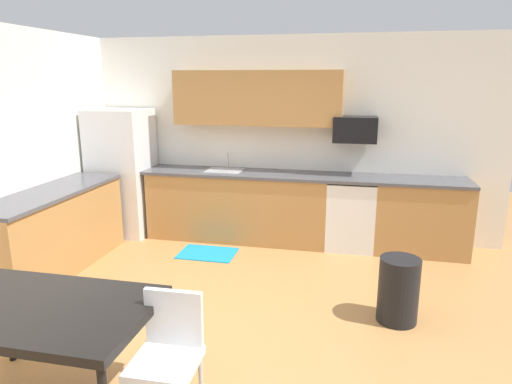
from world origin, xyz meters
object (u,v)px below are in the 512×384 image
Objects in this scene: dining_table at (42,314)px; trash_bin at (398,290)px; refrigerator at (122,172)px; chair_near_table at (169,349)px; microwave at (355,129)px; oven_range at (351,213)px.

trash_bin is (2.34, 1.66, -0.38)m from dining_table.
refrigerator is 2.05× the size of chair_near_table.
chair_near_table is at bearing -106.59° from microwave.
oven_range reaches higher than dining_table.
microwave is 3.84m from chair_near_table.
oven_range is 0.65× the size of dining_table.
microwave is at bearing 3.27° from refrigerator.
dining_table is at bearing -176.07° from chair_near_table.
trash_bin is (1.52, 1.60, -0.20)m from chair_near_table.
chair_near_table is at bearing -133.41° from trash_bin.
dining_table is at bearing -69.72° from refrigerator.
dining_table is 0.85m from chair_near_table.
refrigerator is 3.18m from oven_range.
microwave is at bearing 90.00° from oven_range.
oven_range is 1.52× the size of trash_bin.
dining_table is at bearing -117.63° from microwave.
chair_near_table is 1.42× the size of trash_bin.
oven_range reaches higher than trash_bin.
oven_range is 1.07× the size of chair_near_table.
oven_range is at bearing 103.98° from trash_bin.
trash_bin is (0.46, -1.94, -1.23)m from microwave.
oven_range is at bearing 1.46° from refrigerator.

